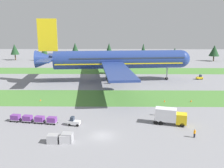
{
  "coord_description": "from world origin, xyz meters",
  "views": [
    {
      "loc": [
        2.45,
        -44.65,
        20.66
      ],
      "look_at": [
        1.62,
        28.05,
        4.0
      ],
      "focal_mm": 39.47,
      "sensor_mm": 36.0,
      "label": 1
    }
  ],
  "objects_px": {
    "airliner": "(115,60)",
    "catering_truck": "(170,116)",
    "uld_container_2": "(67,138)",
    "ground_crew_loader": "(195,133)",
    "taxiway_marker_0": "(164,101)",
    "taxiway_marker_1": "(40,100)",
    "pushback_tractor": "(200,77)",
    "ground_crew_marshaller": "(158,112)",
    "cargo_dolly_fourth": "(16,117)",
    "cargo_dolly_third": "(27,118)",
    "uld_container_1": "(53,139)",
    "cargo_dolly_second": "(40,119)",
    "baggage_tug": "(74,122)",
    "taxiway_marker_2": "(191,101)",
    "cargo_dolly_lead": "(52,120)",
    "uld_container_0": "(65,139)"
  },
  "relations": [
    {
      "from": "airliner",
      "to": "catering_truck",
      "type": "height_order",
      "value": "airliner"
    },
    {
      "from": "uld_container_2",
      "to": "ground_crew_loader",
      "type": "bearing_deg",
      "value": 5.22
    },
    {
      "from": "taxiway_marker_0",
      "to": "taxiway_marker_1",
      "type": "bearing_deg",
      "value": 179.0
    },
    {
      "from": "pushback_tractor",
      "to": "ground_crew_marshaller",
      "type": "xyz_separation_m",
      "value": [
        -24.37,
        -42.74,
        0.13
      ]
    },
    {
      "from": "airliner",
      "to": "cargo_dolly_fourth",
      "type": "xyz_separation_m",
      "value": [
        -22.43,
        -43.27,
        -7.68
      ]
    },
    {
      "from": "cargo_dolly_third",
      "to": "uld_container_1",
      "type": "xyz_separation_m",
      "value": [
        8.18,
        -10.0,
        -0.13
      ]
    },
    {
      "from": "ground_crew_loader",
      "to": "taxiway_marker_0",
      "type": "xyz_separation_m",
      "value": [
        -1.17,
        23.42,
        -0.63
      ]
    },
    {
      "from": "airliner",
      "to": "cargo_dolly_second",
      "type": "bearing_deg",
      "value": -26.73
    },
    {
      "from": "baggage_tug",
      "to": "uld_container_2",
      "type": "relative_size",
      "value": 1.39
    },
    {
      "from": "uld_container_2",
      "to": "taxiway_marker_2",
      "type": "relative_size",
      "value": 2.98
    },
    {
      "from": "cargo_dolly_lead",
      "to": "uld_container_1",
      "type": "xyz_separation_m",
      "value": [
        2.46,
        -9.05,
        -0.13
      ]
    },
    {
      "from": "pushback_tractor",
      "to": "airliner",
      "type": "bearing_deg",
      "value": 90.0
    },
    {
      "from": "cargo_dolly_lead",
      "to": "cargo_dolly_third",
      "type": "bearing_deg",
      "value": -90.0
    },
    {
      "from": "ground_crew_marshaller",
      "to": "taxiway_marker_1",
      "type": "bearing_deg",
      "value": 44.49
    },
    {
      "from": "airliner",
      "to": "ground_crew_marshaller",
      "type": "height_order",
      "value": "airliner"
    },
    {
      "from": "ground_crew_marshaller",
      "to": "ground_crew_loader",
      "type": "bearing_deg",
      "value": 177.06
    },
    {
      "from": "airliner",
      "to": "taxiway_marker_1",
      "type": "relative_size",
      "value": 164.06
    },
    {
      "from": "catering_truck",
      "to": "taxiway_marker_1",
      "type": "distance_m",
      "value": 37.85
    },
    {
      "from": "pushback_tractor",
      "to": "taxiway_marker_0",
      "type": "height_order",
      "value": "pushback_tractor"
    },
    {
      "from": "cargo_dolly_lead",
      "to": "taxiway_marker_2",
      "type": "relative_size",
      "value": 3.6
    },
    {
      "from": "baggage_tug",
      "to": "uld_container_1",
      "type": "bearing_deg",
      "value": -7.49
    },
    {
      "from": "uld_container_1",
      "to": "cargo_dolly_third",
      "type": "bearing_deg",
      "value": 129.29
    },
    {
      "from": "cargo_dolly_third",
      "to": "ground_crew_marshaller",
      "type": "bearing_deg",
      "value": 108.28
    },
    {
      "from": "airliner",
      "to": "cargo_dolly_second",
      "type": "height_order",
      "value": "airliner"
    },
    {
      "from": "cargo_dolly_lead",
      "to": "cargo_dolly_third",
      "type": "xyz_separation_m",
      "value": [
        -5.72,
        0.95,
        0.0
      ]
    },
    {
      "from": "taxiway_marker_1",
      "to": "taxiway_marker_2",
      "type": "xyz_separation_m",
      "value": [
        43.35,
        -0.52,
        0.11
      ]
    },
    {
      "from": "ground_crew_loader",
      "to": "uld_container_2",
      "type": "distance_m",
      "value": 24.22
    },
    {
      "from": "cargo_dolly_third",
      "to": "ground_crew_loader",
      "type": "bearing_deg",
      "value": 87.19
    },
    {
      "from": "cargo_dolly_second",
      "to": "cargo_dolly_third",
      "type": "relative_size",
      "value": 1.0
    },
    {
      "from": "catering_truck",
      "to": "uld_container_1",
      "type": "xyz_separation_m",
      "value": [
        -23.39,
        -9.11,
        -1.16
      ]
    },
    {
      "from": "uld_container_1",
      "to": "taxiway_marker_0",
      "type": "relative_size",
      "value": 3.19
    },
    {
      "from": "baggage_tug",
      "to": "uld_container_2",
      "type": "xyz_separation_m",
      "value": [
        0.08,
        -7.98,
        0.08
      ]
    },
    {
      "from": "pushback_tractor",
      "to": "ground_crew_loader",
      "type": "relative_size",
      "value": 1.56
    },
    {
      "from": "uld_container_2",
      "to": "cargo_dolly_lead",
      "type": "bearing_deg",
      "value": 119.8
    },
    {
      "from": "ground_crew_marshaller",
      "to": "taxiway_marker_0",
      "type": "relative_size",
      "value": 2.77
    },
    {
      "from": "baggage_tug",
      "to": "uld_container_1",
      "type": "relative_size",
      "value": 1.39
    },
    {
      "from": "baggage_tug",
      "to": "uld_container_0",
      "type": "relative_size",
      "value": 1.39
    },
    {
      "from": "taxiway_marker_1",
      "to": "taxiway_marker_0",
      "type": "bearing_deg",
      "value": -1.0
    },
    {
      "from": "cargo_dolly_lead",
      "to": "uld_container_0",
      "type": "bearing_deg",
      "value": 36.81
    },
    {
      "from": "cargo_dolly_third",
      "to": "ground_crew_loader",
      "type": "height_order",
      "value": "ground_crew_loader"
    },
    {
      "from": "airliner",
      "to": "cargo_dolly_lead",
      "type": "xyz_separation_m",
      "value": [
        -13.85,
        -44.69,
        -7.68
      ]
    },
    {
      "from": "ground_crew_loader",
      "to": "taxiway_marker_2",
      "type": "xyz_separation_m",
      "value": [
        6.45,
        23.52,
        -0.61
      ]
    },
    {
      "from": "uld_container_1",
      "to": "ground_crew_marshaller",
      "type": "bearing_deg",
      "value": 34.05
    },
    {
      "from": "cargo_dolly_fourth",
      "to": "pushback_tractor",
      "type": "distance_m",
      "value": 73.92
    },
    {
      "from": "cargo_dolly_lead",
      "to": "ground_crew_marshaller",
      "type": "relative_size",
      "value": 1.39
    },
    {
      "from": "ground_crew_marshaller",
      "to": "airliner",
      "type": "bearing_deg",
      "value": -10.39
    },
    {
      "from": "cargo_dolly_third",
      "to": "uld_container_2",
      "type": "bearing_deg",
      "value": 57.23
    },
    {
      "from": "cargo_dolly_fourth",
      "to": "taxiway_marker_1",
      "type": "height_order",
      "value": "cargo_dolly_fourth"
    },
    {
      "from": "cargo_dolly_fourth",
      "to": "airliner",
      "type": "bearing_deg",
      "value": 161.99
    },
    {
      "from": "taxiway_marker_2",
      "to": "cargo_dolly_lead",
      "type": "bearing_deg",
      "value": -154.59
    }
  ]
}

